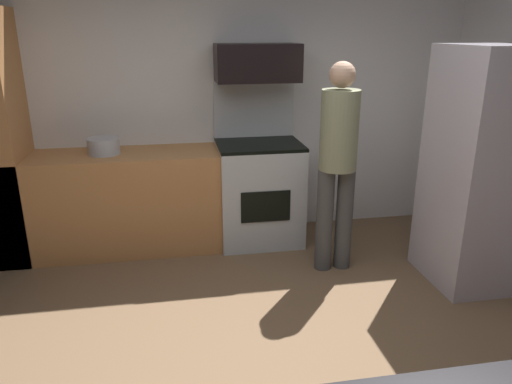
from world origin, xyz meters
TOP-DOWN VIEW (x-y plane):
  - ground_plane at (0.00, 0.00)m, footprint 5.20×4.80m
  - wall_back at (0.00, 2.34)m, footprint 5.20×0.12m
  - lower_cabinet_run at (-0.90, 1.98)m, footprint 2.40×0.60m
  - oven_range at (0.41, 1.97)m, footprint 0.76×0.65m
  - microwave at (0.41, 2.06)m, footprint 0.74×0.38m
  - refrigerator at (2.03, 0.91)m, footprint 0.84×0.75m
  - person_cook at (0.92, 1.28)m, footprint 0.31×0.30m
  - stock_pot at (-0.96, 1.98)m, footprint 0.27×0.27m

SIDE VIEW (x-z plane):
  - ground_plane at x=0.00m, z-range -0.02..0.00m
  - lower_cabinet_run at x=-0.90m, z-range 0.00..0.90m
  - oven_range at x=0.41m, z-range -0.23..1.25m
  - refrigerator at x=2.03m, z-range 0.00..1.83m
  - person_cook at x=0.92m, z-range 0.11..1.81m
  - stock_pot at x=-0.96m, z-range 0.90..1.04m
  - wall_back at x=0.00m, z-range 0.00..2.60m
  - microwave at x=0.41m, z-range 1.48..1.81m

